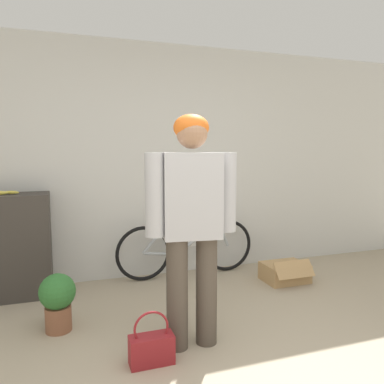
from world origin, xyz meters
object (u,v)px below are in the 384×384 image
at_px(handbag, 152,347).
at_px(cardboard_box, 285,272).
at_px(potted_plant, 58,299).
at_px(person, 192,214).
at_px(bicycle, 187,247).

distance_m(handbag, cardboard_box, 2.05).
bearing_deg(potted_plant, cardboard_box, 9.74).
height_order(person, bicycle, person).
relative_size(cardboard_box, potted_plant, 1.00).
height_order(bicycle, cardboard_box, bicycle).
bearing_deg(bicycle, handbag, -116.64).
xyz_separation_m(bicycle, potted_plant, (-1.38, -0.93, -0.07)).
bearing_deg(person, potted_plant, 157.76).
distance_m(cardboard_box, potted_plant, 2.37).
relative_size(person, cardboard_box, 3.62).
bearing_deg(handbag, bicycle, 64.32).
bearing_deg(cardboard_box, potted_plant, -170.26).
bearing_deg(person, cardboard_box, 42.27).
bearing_deg(bicycle, potted_plant, -147.03).
xyz_separation_m(handbag, cardboard_box, (1.74, 1.09, -0.01)).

